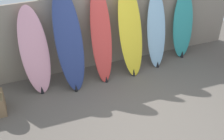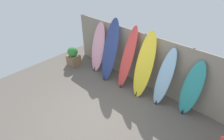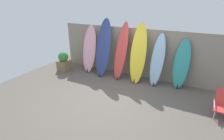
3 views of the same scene
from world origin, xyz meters
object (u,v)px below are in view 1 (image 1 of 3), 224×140
surfboard_skyblue_4 (156,31)px  surfboard_teal_5 (183,25)px  surfboard_yellow_3 (131,31)px  surfboard_pink_0 (35,52)px  surfboard_navy_1 (69,42)px  surfboard_red_2 (101,36)px

surfboard_skyblue_4 → surfboard_teal_5: 0.75m
surfboard_yellow_3 → surfboard_skyblue_4: size_ratio=1.17×
surfboard_pink_0 → surfboard_navy_1: 0.71m
surfboard_pink_0 → surfboard_skyblue_4: size_ratio=1.05×
surfboard_pink_0 → surfboard_red_2: (1.39, -0.01, 0.10)m
surfboard_pink_0 → surfboard_navy_1: bearing=-6.8°
surfboard_pink_0 → surfboard_skyblue_4: surfboard_pink_0 is taller
surfboard_pink_0 → surfboard_yellow_3: size_ratio=0.90×
surfboard_navy_1 → surfboard_skyblue_4: bearing=3.4°
surfboard_yellow_3 → surfboard_pink_0: bearing=179.1°
surfboard_navy_1 → surfboard_red_2: bearing=5.6°
surfboard_navy_1 → surfboard_teal_5: 2.77m
surfboard_red_2 → surfboard_skyblue_4: surfboard_red_2 is taller
surfboard_navy_1 → surfboard_yellow_3: surfboard_navy_1 is taller
surfboard_navy_1 → surfboard_teal_5: size_ratio=1.31×
surfboard_pink_0 → surfboard_teal_5: surfboard_pink_0 is taller
surfboard_skyblue_4 → surfboard_teal_5: (0.74, 0.11, -0.05)m
surfboard_red_2 → surfboard_teal_5: surfboard_red_2 is taller
surfboard_pink_0 → surfboard_yellow_3: 2.04m
surfboard_yellow_3 → surfboard_teal_5: (1.40, 0.18, -0.20)m
surfboard_pink_0 → surfboard_navy_1: surfboard_navy_1 is taller
surfboard_red_2 → surfboard_skyblue_4: 1.31m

